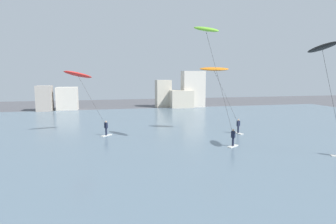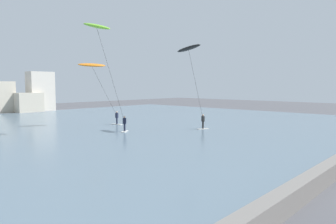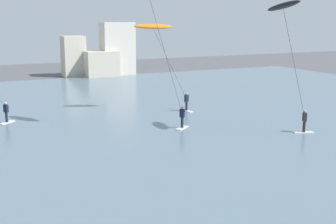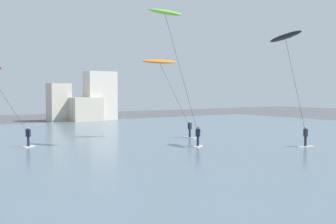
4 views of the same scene
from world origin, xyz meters
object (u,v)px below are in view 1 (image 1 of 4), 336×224
at_px(kitesurfer_black, 324,58).
at_px(kitesurfer_orange, 216,74).
at_px(kitesurfer_red, 81,80).
at_px(kitesurfer_lime, 209,42).

xyz_separation_m(kitesurfer_black, kitesurfer_orange, (-4.38, 11.18, -1.22)).
distance_m(kitesurfer_black, kitesurfer_orange, 12.07).
distance_m(kitesurfer_red, kitesurfer_lime, 14.72).
distance_m(kitesurfer_orange, kitesurfer_lime, 7.07).
height_order(kitesurfer_orange, kitesurfer_lime, kitesurfer_lime).
height_order(kitesurfer_black, kitesurfer_lime, kitesurfer_lime).
distance_m(kitesurfer_black, kitesurfer_lime, 9.48).
height_order(kitesurfer_black, kitesurfer_orange, kitesurfer_black).
height_order(kitesurfer_red, kitesurfer_orange, kitesurfer_orange).
bearing_deg(kitesurfer_lime, kitesurfer_red, 145.98).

